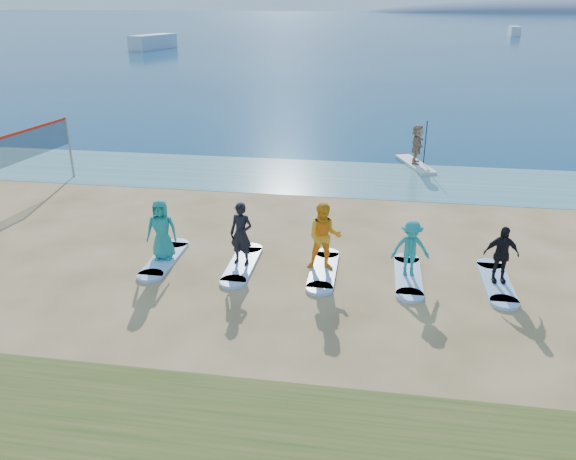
# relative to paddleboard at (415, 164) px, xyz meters

# --- Properties ---
(ground) EXTENTS (600.00, 600.00, 0.00)m
(ground) POSITION_rel_paddleboard_xyz_m (-4.89, -12.86, -0.06)
(ground) COLOR tan
(ground) RESTS_ON ground
(shallow_water) EXTENTS (600.00, 600.00, 0.00)m
(shallow_water) POSITION_rel_paddleboard_xyz_m (-4.89, -2.36, -0.05)
(shallow_water) COLOR teal
(shallow_water) RESTS_ON ground
(ocean) EXTENTS (600.00, 600.00, 0.00)m
(ocean) POSITION_rel_paddleboard_xyz_m (-4.89, 147.14, -0.05)
(ocean) COLOR navy
(ocean) RESTS_ON ground
(island_ridge) EXTENTS (220.00, 56.00, 18.00)m
(island_ridge) POSITION_rel_paddleboard_xyz_m (90.11, 287.14, -0.06)
(island_ridge) COLOR slate
(island_ridge) RESTS_ON ground
(paddleboard) EXTENTS (1.70, 3.06, 0.12)m
(paddleboard) POSITION_rel_paddleboard_xyz_m (0.00, 0.00, 0.00)
(paddleboard) COLOR silver
(paddleboard) RESTS_ON ground
(paddleboarder) EXTENTS (0.61, 1.61, 1.70)m
(paddleboarder) POSITION_rel_paddleboard_xyz_m (0.00, 0.00, 0.91)
(paddleboarder) COLOR tan
(paddleboarder) RESTS_ON paddleboard
(boat_offshore_a) EXTENTS (4.80, 8.34, 1.95)m
(boat_offshore_a) POSITION_rel_paddleboard_xyz_m (-34.33, 56.24, -0.06)
(boat_offshore_a) COLOR silver
(boat_offshore_a) RESTS_ON ground
(boat_offshore_b) EXTENTS (2.18, 5.95, 1.74)m
(boat_offshore_b) POSITION_rel_paddleboard_xyz_m (23.48, 95.59, -0.06)
(boat_offshore_b) COLOR silver
(boat_offshore_b) RESTS_ON ground
(surfboard_0) EXTENTS (0.70, 2.20, 0.09)m
(surfboard_0) POSITION_rel_paddleboard_xyz_m (-7.52, -11.02, -0.01)
(surfboard_0) COLOR #A1CAF9
(surfboard_0) RESTS_ON ground
(student_0) EXTENTS (0.90, 0.65, 1.72)m
(student_0) POSITION_rel_paddleboard_xyz_m (-7.52, -11.02, 0.89)
(student_0) COLOR teal
(student_0) RESTS_ON surfboard_0
(surfboard_1) EXTENTS (0.70, 2.20, 0.09)m
(surfboard_1) POSITION_rel_paddleboard_xyz_m (-5.26, -11.02, -0.01)
(surfboard_1) COLOR #A1CAF9
(surfboard_1) RESTS_ON ground
(student_1) EXTENTS (0.72, 0.55, 1.76)m
(student_1) POSITION_rel_paddleboard_xyz_m (-5.26, -11.02, 0.91)
(student_1) COLOR black
(student_1) RESTS_ON surfboard_1
(surfboard_2) EXTENTS (0.70, 2.20, 0.09)m
(surfboard_2) POSITION_rel_paddleboard_xyz_m (-2.99, -11.02, -0.01)
(surfboard_2) COLOR #A1CAF9
(surfboard_2) RESTS_ON ground
(student_2) EXTENTS (0.98, 0.80, 1.88)m
(student_2) POSITION_rel_paddleboard_xyz_m (-2.99, -11.02, 0.97)
(student_2) COLOR #FFA01A
(student_2) RESTS_ON surfboard_2
(surfboard_3) EXTENTS (0.70, 2.20, 0.09)m
(surfboard_3) POSITION_rel_paddleboard_xyz_m (-0.73, -11.02, -0.01)
(surfboard_3) COLOR #A1CAF9
(surfboard_3) RESTS_ON ground
(student_3) EXTENTS (1.05, 0.69, 1.54)m
(student_3) POSITION_rel_paddleboard_xyz_m (-0.73, -11.02, 0.80)
(student_3) COLOR teal
(student_3) RESTS_ON surfboard_3
(surfboard_4) EXTENTS (0.70, 2.20, 0.09)m
(surfboard_4) POSITION_rel_paddleboard_xyz_m (1.53, -11.02, -0.01)
(surfboard_4) COLOR #A1CAF9
(surfboard_4) RESTS_ON ground
(student_4) EXTENTS (0.92, 0.44, 1.52)m
(student_4) POSITION_rel_paddleboard_xyz_m (1.53, -11.02, 0.79)
(student_4) COLOR black
(student_4) RESTS_ON surfboard_4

